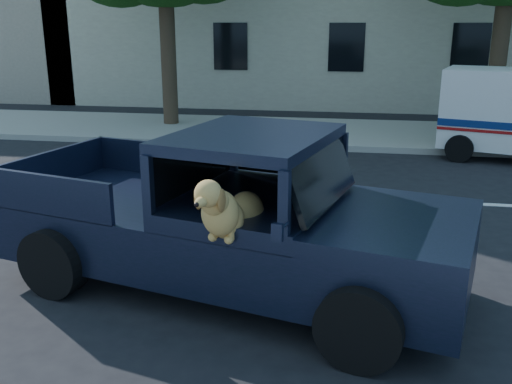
% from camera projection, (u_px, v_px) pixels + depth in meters
% --- Properties ---
extents(ground, '(120.00, 120.00, 0.00)m').
position_uv_depth(ground, '(243.00, 272.00, 7.27)').
color(ground, black).
rests_on(ground, ground).
extents(far_sidewalk, '(60.00, 4.00, 0.15)m').
position_uv_depth(far_sidewalk, '(305.00, 132.00, 15.94)').
color(far_sidewalk, gray).
rests_on(far_sidewalk, ground).
extents(lane_stripes, '(21.60, 0.14, 0.01)m').
position_uv_depth(lane_stripes, '(389.00, 200.00, 10.16)').
color(lane_stripes, silver).
rests_on(lane_stripes, ground).
extents(pickup_truck, '(5.65, 3.36, 1.90)m').
position_uv_depth(pickup_truck, '(225.00, 236.00, 6.70)').
color(pickup_truck, black).
rests_on(pickup_truck, ground).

